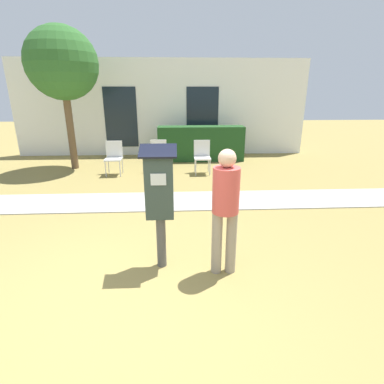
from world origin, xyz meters
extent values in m
plane|color=olive|center=(0.00, 0.00, 0.00)|extent=(40.00, 40.00, 0.00)
cube|color=#A3A099|center=(0.00, 3.00, 0.01)|extent=(12.00, 1.10, 0.02)
cube|color=white|center=(0.00, 7.91, 1.60)|extent=(10.00, 0.24, 3.20)
cube|color=#19232D|center=(-1.40, 7.78, 1.30)|extent=(1.10, 0.02, 2.00)
cube|color=#19232D|center=(1.40, 7.78, 1.30)|extent=(1.10, 0.02, 2.00)
cylinder|color=#4C4C4C|center=(0.27, 0.62, 0.35)|extent=(0.12, 0.12, 0.70)
cube|color=#2D3D38|center=(0.27, 0.62, 1.10)|extent=(0.34, 0.22, 0.80)
cube|color=silver|center=(0.27, 0.50, 1.22)|extent=(0.18, 0.01, 0.14)
cube|color=black|center=(0.27, 0.62, 1.53)|extent=(0.44, 0.31, 0.12)
cylinder|color=gray|center=(0.96, 0.44, 0.41)|extent=(0.13, 0.13, 0.82)
cylinder|color=gray|center=(1.14, 0.44, 0.41)|extent=(0.13, 0.13, 0.82)
cylinder|color=#D14C47|center=(1.05, 0.44, 1.09)|extent=(0.32, 0.32, 0.55)
sphere|color=#D8AD8C|center=(1.05, 0.44, 1.48)|extent=(0.21, 0.21, 0.21)
cylinder|color=silver|center=(-1.40, 4.94, 0.21)|extent=(0.03, 0.03, 0.42)
cylinder|color=silver|center=(-1.02, 4.94, 0.21)|extent=(0.03, 0.03, 0.42)
cylinder|color=silver|center=(-1.40, 5.32, 0.21)|extent=(0.03, 0.03, 0.42)
cylinder|color=silver|center=(-1.02, 5.32, 0.21)|extent=(0.03, 0.03, 0.42)
cube|color=silver|center=(-1.21, 5.13, 0.44)|extent=(0.44, 0.44, 0.04)
cube|color=silver|center=(-1.21, 5.33, 0.68)|extent=(0.44, 0.04, 0.44)
cylinder|color=silver|center=(-0.20, 5.06, 0.21)|extent=(0.03, 0.03, 0.42)
cylinder|color=silver|center=(0.18, 5.06, 0.21)|extent=(0.03, 0.03, 0.42)
cylinder|color=silver|center=(-0.20, 5.44, 0.21)|extent=(0.03, 0.03, 0.42)
cylinder|color=silver|center=(0.18, 5.44, 0.21)|extent=(0.03, 0.03, 0.42)
cube|color=silver|center=(-0.01, 5.25, 0.44)|extent=(0.44, 0.44, 0.04)
cube|color=silver|center=(-0.01, 5.45, 0.68)|extent=(0.44, 0.04, 0.44)
cylinder|color=silver|center=(0.99, 4.94, 0.21)|extent=(0.03, 0.03, 0.42)
cylinder|color=silver|center=(1.37, 4.94, 0.21)|extent=(0.03, 0.03, 0.42)
cylinder|color=silver|center=(0.99, 5.32, 0.21)|extent=(0.03, 0.03, 0.42)
cylinder|color=silver|center=(1.37, 5.32, 0.21)|extent=(0.03, 0.03, 0.42)
cube|color=silver|center=(1.18, 5.13, 0.44)|extent=(0.44, 0.44, 0.04)
cube|color=silver|center=(1.18, 5.33, 0.68)|extent=(0.44, 0.04, 0.44)
cube|color=#1E471E|center=(1.28, 6.81, 0.55)|extent=(2.75, 0.60, 1.10)
cylinder|color=brown|center=(-2.52, 5.95, 1.10)|extent=(0.20, 0.20, 2.20)
sphere|color=#2D6028|center=(-2.52, 5.95, 2.87)|extent=(1.90, 1.90, 1.90)
camera|label=1|loc=(0.48, -2.84, 2.21)|focal=28.00mm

